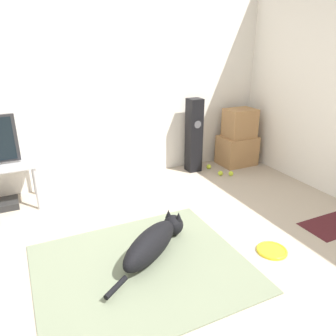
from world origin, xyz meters
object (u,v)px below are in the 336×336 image
at_px(frisbee, 272,250).
at_px(floor_speaker, 194,136).
at_px(game_console, 2,205).
at_px(tennis_ball_by_boxes, 220,173).
at_px(cardboard_box_lower, 237,150).
at_px(tennis_ball_near_speaker, 231,173).
at_px(dog, 154,242).
at_px(cardboard_box_upper, 240,123).
at_px(tennis_ball_loose_on_carpet, 209,167).

xyz_separation_m(frisbee, floor_speaker, (0.33, 1.99, 0.50)).
bearing_deg(game_console, tennis_ball_by_boxes, -5.68).
relative_size(tennis_ball_by_boxes, game_console, 0.19).
bearing_deg(game_console, cardboard_box_lower, 0.28).
relative_size(cardboard_box_lower, tennis_ball_near_speaker, 7.81).
distance_m(dog, game_console, 1.93).
xyz_separation_m(cardboard_box_upper, tennis_ball_near_speaker, (-0.36, -0.35, -0.59)).
bearing_deg(floor_speaker, dog, -128.99).
distance_m(floor_speaker, tennis_ball_near_speaker, 0.72).
xyz_separation_m(dog, floor_speaker, (1.29, 1.59, 0.37)).
relative_size(dog, cardboard_box_upper, 2.19).
relative_size(cardboard_box_upper, tennis_ball_near_speaker, 6.39).
xyz_separation_m(dog, tennis_ball_loose_on_carpet, (1.52, 1.54, -0.10)).
bearing_deg(tennis_ball_near_speaker, frisbee, -113.83).
bearing_deg(tennis_ball_near_speaker, dog, -144.42).
relative_size(floor_speaker, tennis_ball_near_speaker, 15.38).
height_order(frisbee, tennis_ball_near_speaker, tennis_ball_near_speaker).
relative_size(cardboard_box_upper, floor_speaker, 0.42).
distance_m(cardboard_box_upper, tennis_ball_near_speaker, 0.77).
height_order(cardboard_box_upper, tennis_ball_loose_on_carpet, cardboard_box_upper).
distance_m(tennis_ball_near_speaker, tennis_ball_loose_on_carpet, 0.38).
bearing_deg(tennis_ball_loose_on_carpet, tennis_ball_near_speaker, -69.52).
xyz_separation_m(frisbee, game_console, (-2.13, 1.92, 0.02)).
xyz_separation_m(tennis_ball_near_speaker, game_console, (-2.83, 0.34, 0.00)).
height_order(tennis_ball_near_speaker, tennis_ball_loose_on_carpet, same).
relative_size(tennis_ball_by_boxes, tennis_ball_loose_on_carpet, 1.00).
relative_size(frisbee, game_console, 0.78).
height_order(floor_speaker, tennis_ball_loose_on_carpet, floor_speaker).
xyz_separation_m(dog, tennis_ball_near_speaker, (1.65, 1.18, -0.10)).
bearing_deg(dog, cardboard_box_lower, 37.56).
height_order(tennis_ball_by_boxes, game_console, game_console).
bearing_deg(tennis_ball_by_boxes, dog, -140.68).
bearing_deg(cardboard_box_upper, tennis_ball_by_boxes, -149.77).
height_order(frisbee, tennis_ball_by_boxes, tennis_ball_by_boxes).
height_order(cardboard_box_upper, game_console, cardboard_box_upper).
height_order(tennis_ball_loose_on_carpet, game_console, game_console).
bearing_deg(floor_speaker, tennis_ball_loose_on_carpet, -12.72).
height_order(frisbee, tennis_ball_loose_on_carpet, tennis_ball_loose_on_carpet).
xyz_separation_m(tennis_ball_near_speaker, tennis_ball_loose_on_carpet, (-0.13, 0.36, 0.00)).
bearing_deg(tennis_ball_by_boxes, game_console, 174.32).
bearing_deg(frisbee, game_console, 137.98).
xyz_separation_m(tennis_ball_by_boxes, tennis_ball_loose_on_carpet, (-0.01, 0.28, 0.00)).
bearing_deg(floor_speaker, cardboard_box_upper, -4.60).
distance_m(dog, tennis_ball_near_speaker, 2.03).
relative_size(frisbee, tennis_ball_near_speaker, 4.01).
bearing_deg(floor_speaker, tennis_ball_by_boxes, -54.34).
relative_size(cardboard_box_lower, tennis_ball_by_boxes, 7.81).
relative_size(frisbee, tennis_ball_by_boxes, 4.01).
bearing_deg(dog, floor_speaker, 51.01).
distance_m(tennis_ball_loose_on_carpet, game_console, 2.70).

